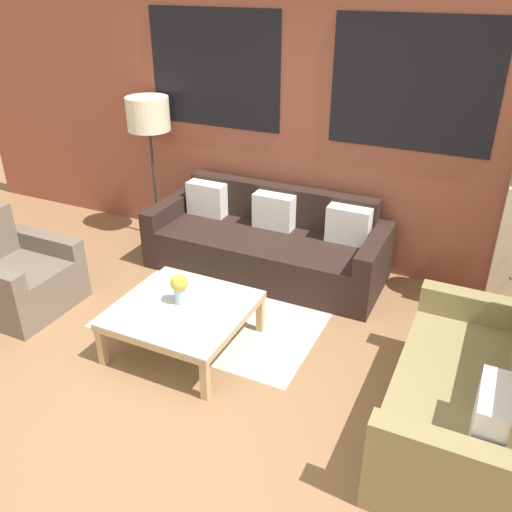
% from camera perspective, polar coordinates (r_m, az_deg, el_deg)
% --- Properties ---
extents(ground_plane, '(16.00, 16.00, 0.00)m').
position_cam_1_polar(ground_plane, '(3.96, -8.68, -14.43)').
color(ground_plane, '#8E6642').
extents(wall_back_brick, '(8.40, 0.09, 2.80)m').
position_cam_1_polar(wall_back_brick, '(5.26, 5.28, 14.15)').
color(wall_back_brick, brown).
rests_on(wall_back_brick, ground_plane).
extents(rug, '(1.83, 1.54, 0.00)m').
position_cam_1_polar(rug, '(4.84, -3.42, -5.30)').
color(rug, beige).
rests_on(rug, ground_plane).
extents(couch_dark, '(2.28, 0.88, 0.78)m').
position_cam_1_polar(couch_dark, '(5.28, 1.20, 1.29)').
color(couch_dark, black).
rests_on(couch_dark, ground_plane).
extents(settee_vintage, '(0.80, 1.61, 0.92)m').
position_cam_1_polar(settee_vintage, '(3.68, 21.48, -13.82)').
color(settee_vintage, olive).
rests_on(settee_vintage, ground_plane).
extents(armchair_corner, '(0.80, 0.80, 0.84)m').
position_cam_1_polar(armchair_corner, '(5.15, -23.83, -2.10)').
color(armchair_corner, '#6B5B4C').
rests_on(armchair_corner, ground_plane).
extents(coffee_table, '(0.97, 0.97, 0.37)m').
position_cam_1_polar(coffee_table, '(4.21, -7.68, -5.89)').
color(coffee_table, silver).
rests_on(coffee_table, ground_plane).
extents(floor_lamp, '(0.43, 0.43, 1.53)m').
position_cam_1_polar(floor_lamp, '(5.76, -11.26, 14.06)').
color(floor_lamp, '#2D2D2D').
rests_on(floor_lamp, ground_plane).
extents(flower_vase, '(0.14, 0.14, 0.25)m').
position_cam_1_polar(flower_vase, '(4.16, -8.07, -3.22)').
color(flower_vase, '#ADBCC6').
rests_on(flower_vase, coffee_table).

